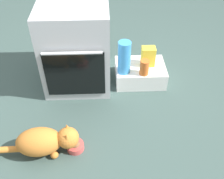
{
  "coord_description": "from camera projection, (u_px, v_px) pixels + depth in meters",
  "views": [
    {
      "loc": [
        0.22,
        -1.55,
        1.59
      ],
      "look_at": [
        0.28,
        -0.06,
        0.25
      ],
      "focal_mm": 41.61,
      "sensor_mm": 36.0,
      "label": 1
    }
  ],
  "objects": [
    {
      "name": "ground",
      "position": [
        79.0,
        108.0,
        2.21
      ],
      "size": [
        8.0,
        8.0,
        0.0
      ],
      "primitive_type": "plane",
      "color": "#384C47"
    },
    {
      "name": "oven",
      "position": [
        76.0,
        45.0,
        2.25
      ],
      "size": [
        0.57,
        0.65,
        0.75
      ],
      "color": "#B7BABF",
      "rests_on": "ground"
    },
    {
      "name": "pantry_cabinet",
      "position": [
        140.0,
        73.0,
        2.43
      ],
      "size": [
        0.45,
        0.34,
        0.16
      ],
      "primitive_type": "cube",
      "color": "white",
      "rests_on": "ground"
    },
    {
      "name": "food_bowl",
      "position": [
        75.0,
        146.0,
        1.88
      ],
      "size": [
        0.13,
        0.13,
        0.08
      ],
      "color": "#C64C47",
      "rests_on": "ground"
    },
    {
      "name": "cat",
      "position": [
        45.0,
        141.0,
        1.8
      ],
      "size": [
        0.68,
        0.23,
        0.22
      ],
      "rotation": [
        0.0,
        0.0,
        0.07
      ],
      "color": "#C6752D",
      "rests_on": "ground"
    },
    {
      "name": "sauce_jar",
      "position": [
        144.0,
        67.0,
        2.24
      ],
      "size": [
        0.08,
        0.08,
        0.14
      ],
      "primitive_type": "cylinder",
      "color": "#D16023",
      "rests_on": "pantry_cabinet"
    },
    {
      "name": "snack_bag",
      "position": [
        148.0,
        56.0,
        2.33
      ],
      "size": [
        0.12,
        0.09,
        0.18
      ],
      "primitive_type": "cube",
      "color": "yellow",
      "rests_on": "pantry_cabinet"
    },
    {
      "name": "water_bottle",
      "position": [
        124.0,
        58.0,
        2.21
      ],
      "size": [
        0.11,
        0.11,
        0.3
      ],
      "primitive_type": "cylinder",
      "color": "#388CD1",
      "rests_on": "pantry_cabinet"
    }
  ]
}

